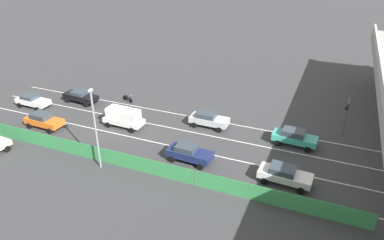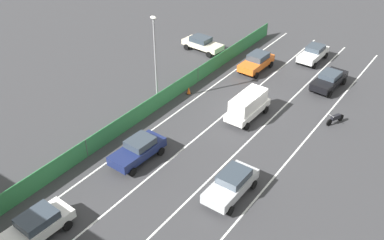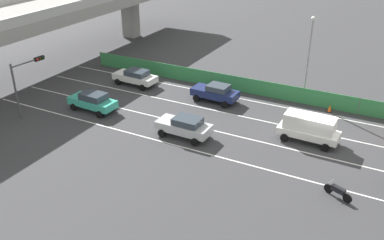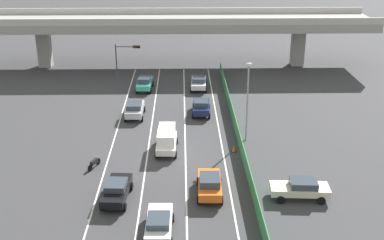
% 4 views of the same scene
% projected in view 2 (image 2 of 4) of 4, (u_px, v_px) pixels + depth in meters
% --- Properties ---
extents(ground_plane, '(300.00, 300.00, 0.00)m').
position_uv_depth(ground_plane, '(252.00, 113.00, 37.33)').
color(ground_plane, '#38383A').
extents(lane_line_left_edge, '(0.14, 46.68, 0.01)m').
position_uv_depth(lane_line_left_edge, '(282.00, 168.00, 31.12)').
color(lane_line_left_edge, silver).
rests_on(lane_line_left_edge, ground).
extents(lane_line_mid_left, '(0.14, 46.68, 0.01)m').
position_uv_depth(lane_line_mid_left, '(239.00, 151.00, 32.84)').
color(lane_line_mid_left, silver).
rests_on(lane_line_mid_left, ground).
extents(lane_line_mid_right, '(0.14, 46.68, 0.01)m').
position_uv_depth(lane_line_mid_right, '(200.00, 135.00, 34.56)').
color(lane_line_mid_right, silver).
rests_on(lane_line_mid_right, ground).
extents(lane_line_right_edge, '(0.14, 46.68, 0.01)m').
position_uv_depth(lane_line_right_edge, '(165.00, 121.00, 36.28)').
color(lane_line_right_edge, silver).
rests_on(lane_line_right_edge, ground).
extents(green_fence, '(0.10, 42.78, 1.53)m').
position_uv_depth(green_fence, '(149.00, 107.00, 36.66)').
color(green_fence, '#338447').
rests_on(green_fence, ground).
extents(car_sedan_navy, '(2.17, 4.45, 1.69)m').
position_uv_depth(car_sedan_navy, '(138.00, 149.00, 31.45)').
color(car_sedan_navy, navy).
rests_on(car_sedan_navy, ground).
extents(car_van_white, '(2.10, 4.66, 2.19)m').
position_uv_depth(car_van_white, '(248.00, 105.00, 36.01)').
color(car_van_white, silver).
rests_on(car_van_white, ground).
extents(car_sedan_black, '(2.23, 4.73, 1.57)m').
position_uv_depth(car_sedan_black, '(329.00, 80.00, 40.47)').
color(car_sedan_black, black).
rests_on(car_sedan_black, ground).
extents(car_taxi_orange, '(2.11, 4.45, 1.72)m').
position_uv_depth(car_taxi_orange, '(257.00, 62.00, 43.52)').
color(car_taxi_orange, orange).
rests_on(car_taxi_orange, ground).
extents(car_sedan_white, '(2.24, 4.66, 1.62)m').
position_uv_depth(car_sedan_white, '(35.00, 226.00, 25.35)').
color(car_sedan_white, white).
rests_on(car_sedan_white, ground).
extents(car_sedan_silver, '(2.07, 4.39, 1.68)m').
position_uv_depth(car_sedan_silver, '(231.00, 184.00, 28.36)').
color(car_sedan_silver, '#B7BABC').
rests_on(car_sedan_silver, ground).
extents(car_hatchback_white, '(2.04, 4.45, 1.56)m').
position_uv_depth(car_hatchback_white, '(313.00, 53.00, 45.35)').
color(car_hatchback_white, silver).
rests_on(car_hatchback_white, ground).
extents(motorcycle, '(0.92, 1.84, 0.93)m').
position_uv_depth(motorcycle, '(335.00, 118.00, 35.72)').
color(motorcycle, black).
rests_on(motorcycle, ground).
extents(parked_sedan_cream, '(4.68, 2.24, 1.57)m').
position_uv_depth(parked_sedan_cream, '(202.00, 43.00, 47.46)').
color(parked_sedan_cream, beige).
rests_on(parked_sedan_cream, ground).
extents(street_lamp, '(0.60, 0.36, 7.90)m').
position_uv_depth(street_lamp, '(155.00, 53.00, 36.29)').
color(street_lamp, gray).
rests_on(street_lamp, ground).
extents(traffic_cone, '(0.47, 0.47, 0.67)m').
position_uv_depth(traffic_cone, '(189.00, 91.00, 39.87)').
color(traffic_cone, orange).
rests_on(traffic_cone, ground).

